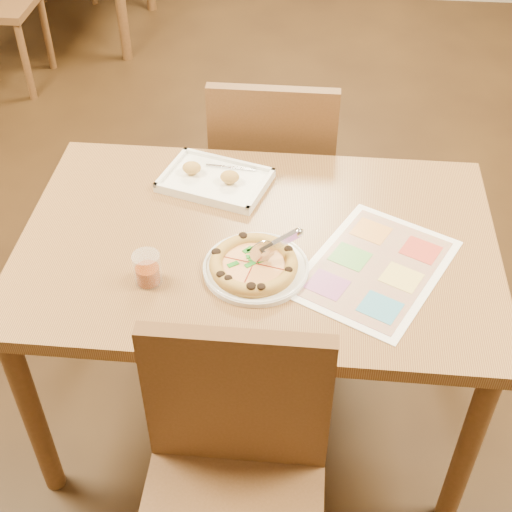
# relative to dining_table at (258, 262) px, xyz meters

# --- Properties ---
(room) EXTENTS (7.00, 7.00, 7.00)m
(room) POSITION_rel_dining_table_xyz_m (0.00, 0.00, 0.72)
(room) COLOR #301E0D
(room) RESTS_ON ground
(dining_table) EXTENTS (1.30, 0.85, 0.72)m
(dining_table) POSITION_rel_dining_table_xyz_m (0.00, 0.00, 0.00)
(dining_table) COLOR olive
(dining_table) RESTS_ON ground
(chair_near) EXTENTS (0.42, 0.42, 0.47)m
(chair_near) POSITION_rel_dining_table_xyz_m (0.00, -0.60, -0.07)
(chair_near) COLOR brown
(chair_near) RESTS_ON ground
(chair_far) EXTENTS (0.42, 0.42, 0.47)m
(chair_far) POSITION_rel_dining_table_xyz_m (-0.00, 0.60, -0.07)
(chair_far) COLOR brown
(chair_far) RESTS_ON ground
(plate) EXTENTS (0.29, 0.29, 0.01)m
(plate) POSITION_rel_dining_table_xyz_m (0.01, -0.12, 0.09)
(plate) COLOR white
(plate) RESTS_ON dining_table
(pizza) EXTENTS (0.23, 0.23, 0.03)m
(pizza) POSITION_rel_dining_table_xyz_m (0.00, -0.13, 0.11)
(pizza) COLOR gold
(pizza) RESTS_ON plate
(pizza_cutter) EXTENTS (0.13, 0.07, 0.08)m
(pizza_cutter) POSITION_rel_dining_table_xyz_m (0.05, -0.11, 0.16)
(pizza_cutter) COLOR silver
(pizza_cutter) RESTS_ON pizza
(appetizer_tray) EXTENTS (0.35, 0.29, 0.06)m
(appetizer_tray) POSITION_rel_dining_table_xyz_m (-0.15, 0.24, 0.10)
(appetizer_tray) COLOR white
(appetizer_tray) RESTS_ON dining_table
(glass_tumbler) EXTENTS (0.07, 0.07, 0.09)m
(glass_tumbler) POSITION_rel_dining_table_xyz_m (-0.26, -0.19, 0.12)
(glass_tumbler) COLOR maroon
(glass_tumbler) RESTS_ON dining_table
(menu) EXTENTS (0.48, 0.54, 0.00)m
(menu) POSITION_rel_dining_table_xyz_m (0.32, -0.09, 0.09)
(menu) COLOR white
(menu) RESTS_ON dining_table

